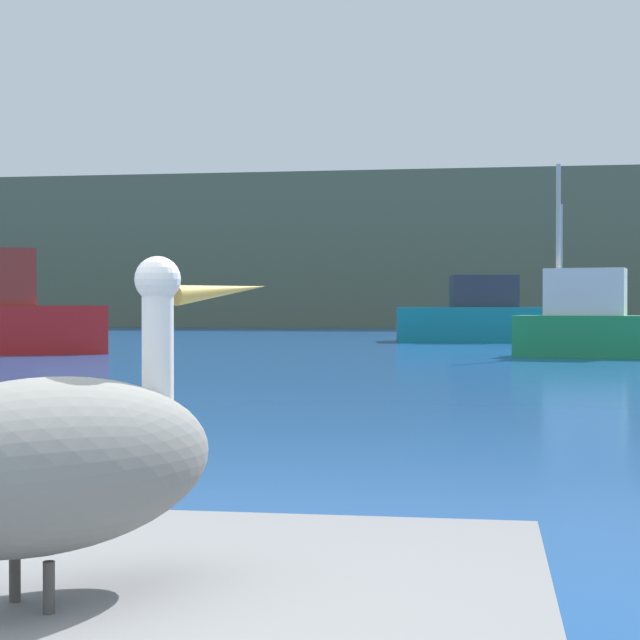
{
  "coord_description": "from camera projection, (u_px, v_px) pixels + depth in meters",
  "views": [
    {
      "loc": [
        1.39,
        -2.13,
        1.33
      ],
      "look_at": [
        -1.18,
        14.43,
        1.11
      ],
      "focal_mm": 59.68,
      "sensor_mm": 36.0,
      "label": 1
    }
  ],
  "objects": [
    {
      "name": "hillside_backdrop",
      "position": [
        464.0,
        255.0,
        72.12
      ],
      "size": [
        140.0,
        17.66,
        9.57
      ],
      "primitive_type": "cube",
      "color": "#5B664C",
      "rests_on": "ground"
    },
    {
      "name": "pelican",
      "position": [
        53.0,
        460.0,
        2.75
      ],
      "size": [
        0.94,
        1.22,
        0.91
      ],
      "rotation": [
        0.0,
        0.0,
        0.98
      ],
      "color": "gray",
      "rests_on": "pier_dock"
    },
    {
      "name": "fishing_boat_teal",
      "position": [
        497.0,
        318.0,
        39.74
      ],
      "size": [
        7.86,
        3.5,
        5.14
      ],
      "rotation": [
        0.0,
        0.0,
        0.13
      ],
      "color": "teal",
      "rests_on": "ground"
    },
    {
      "name": "fishing_boat_red",
      "position": [
        13.0,
        317.0,
        29.21
      ],
      "size": [
        5.03,
        3.32,
        5.23
      ],
      "rotation": [
        0.0,
        0.0,
        3.58
      ],
      "color": "red",
      "rests_on": "ground"
    },
    {
      "name": "fishing_boat_green",
      "position": [
        613.0,
        326.0,
        27.4
      ],
      "size": [
        5.61,
        2.58,
        5.05
      ],
      "rotation": [
        0.0,
        0.0,
        2.94
      ],
      "color": "#1E8C4C",
      "rests_on": "ground"
    }
  ]
}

